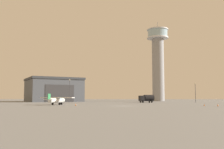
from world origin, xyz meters
TOP-DOWN VIEW (x-y plane):
  - ground_plane at (0.00, 0.00)m, footprint 400.00×400.00m
  - control_tower at (15.82, 75.07)m, footprint 11.47×11.47m
  - hangar at (-35.98, 57.68)m, footprint 33.18×33.30m
  - airplane_white at (-18.74, 6.87)m, footprint 10.33×8.11m
  - truck_fuel_tanker_black at (7.74, 38.33)m, footprint 6.27×4.52m
  - light_post_west at (27.84, 44.38)m, footprint 0.44×0.44m
  - light_post_north at (-23.60, 40.45)m, footprint 0.44×0.44m
  - traffic_cone_near_left at (20.27, 2.88)m, footprint 0.36×0.36m
  - traffic_cone_near_right at (22.58, -0.24)m, footprint 0.36×0.36m
  - traffic_cone_mid_apron at (-12.06, 1.70)m, footprint 0.36×0.36m

SIDE VIEW (x-z plane):
  - ground_plane at x=0.00m, z-range 0.00..0.00m
  - traffic_cone_near_left at x=20.27m, z-range 0.00..0.54m
  - traffic_cone_mid_apron at x=-12.06m, z-range 0.00..0.57m
  - traffic_cone_near_right at x=22.58m, z-range 0.00..0.59m
  - airplane_white at x=-18.74m, z-range -0.10..2.97m
  - truck_fuel_tanker_black at x=7.74m, z-range 0.18..3.22m
  - light_post_west at x=27.84m, z-range 0.81..8.86m
  - hangar at x=-35.98m, z-range 0.02..11.13m
  - light_post_north at x=-23.60m, z-range 0.85..10.30m
  - control_tower at x=15.82m, z-range 1.38..44.19m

